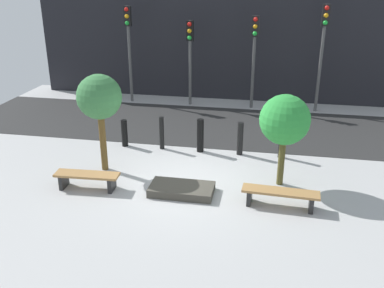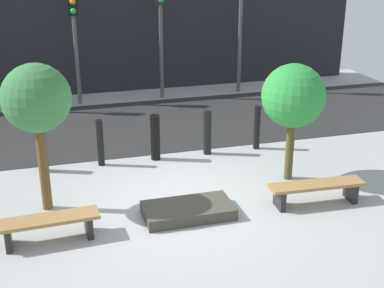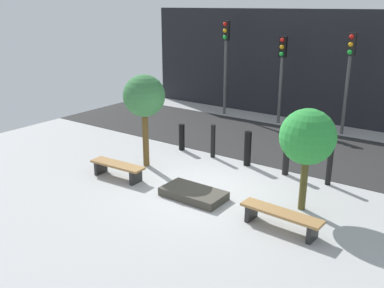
{
  "view_description": "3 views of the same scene",
  "coord_description": "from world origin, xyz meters",
  "px_view_note": "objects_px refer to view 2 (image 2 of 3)",
  "views": [
    {
      "loc": [
        2.02,
        -9.73,
        5.17
      ],
      "look_at": [
        0.16,
        0.06,
        1.13
      ],
      "focal_mm": 40.0,
      "sensor_mm": 36.0,
      "label": 1
    },
    {
      "loc": [
        -2.25,
        -8.65,
        4.62
      ],
      "look_at": [
        0.25,
        0.14,
        1.12
      ],
      "focal_mm": 50.0,
      "sensor_mm": 36.0,
      "label": 2
    },
    {
      "loc": [
        5.59,
        -8.32,
        4.58
      ],
      "look_at": [
        -0.58,
        0.26,
        1.08
      ],
      "focal_mm": 40.0,
      "sensor_mm": 36.0,
      "label": 3
    }
  ],
  "objects_px": {
    "tree_behind_right_bench": "(293,97)",
    "bench_left": "(49,224)",
    "planter_bed": "(188,210)",
    "bench_right": "(316,189)",
    "bollard_far_right": "(257,128)",
    "traffic_light_east": "(241,3)",
    "bollard_far_left": "(43,152)",
    "bollard_center": "(155,138)",
    "bollard_right": "(207,133)",
    "traffic_light_mid_west": "(74,25)",
    "traffic_light_mid_east": "(161,16)",
    "tree_behind_left_bench": "(36,100)",
    "bollard_left": "(100,143)"
  },
  "relations": [
    {
      "from": "bollard_center",
      "to": "bollard_right",
      "type": "distance_m",
      "value": 1.21
    },
    {
      "from": "bench_left",
      "to": "tree_behind_left_bench",
      "type": "height_order",
      "value": "tree_behind_left_bench"
    },
    {
      "from": "bench_right",
      "to": "tree_behind_left_bench",
      "type": "xyz_separation_m",
      "value": [
        -4.81,
        1.18,
        1.76
      ]
    },
    {
      "from": "bollard_far_left",
      "to": "bollard_center",
      "type": "relative_size",
      "value": 0.83
    },
    {
      "from": "planter_bed",
      "to": "bench_right",
      "type": "bearing_deg",
      "value": -4.75
    },
    {
      "from": "bench_right",
      "to": "traffic_light_mid_east",
      "type": "bearing_deg",
      "value": 101.26
    },
    {
      "from": "traffic_light_mid_west",
      "to": "traffic_light_east",
      "type": "relative_size",
      "value": 0.83
    },
    {
      "from": "bench_right",
      "to": "bollard_right",
      "type": "bearing_deg",
      "value": 115.1
    },
    {
      "from": "bollard_far_left",
      "to": "bollard_left",
      "type": "bearing_deg",
      "value": 0.0
    },
    {
      "from": "tree_behind_left_bench",
      "to": "tree_behind_right_bench",
      "type": "height_order",
      "value": "tree_behind_left_bench"
    },
    {
      "from": "bollard_left",
      "to": "bollard_right",
      "type": "bearing_deg",
      "value": 0.0
    },
    {
      "from": "bench_left",
      "to": "bollard_far_right",
      "type": "xyz_separation_m",
      "value": [
        4.83,
        2.94,
        0.22
      ]
    },
    {
      "from": "planter_bed",
      "to": "bollard_far_right",
      "type": "distance_m",
      "value": 3.68
    },
    {
      "from": "bench_left",
      "to": "bollard_center",
      "type": "height_order",
      "value": "bollard_center"
    },
    {
      "from": "tree_behind_left_bench",
      "to": "traffic_light_mid_west",
      "type": "xyz_separation_m",
      "value": [
        1.14,
        6.63,
        0.29
      ]
    },
    {
      "from": "tree_behind_left_bench",
      "to": "bollard_center",
      "type": "height_order",
      "value": "tree_behind_left_bench"
    },
    {
      "from": "tree_behind_left_bench",
      "to": "bollard_right",
      "type": "height_order",
      "value": "tree_behind_left_bench"
    },
    {
      "from": "bench_left",
      "to": "tree_behind_right_bench",
      "type": "xyz_separation_m",
      "value": [
        4.81,
        1.18,
        1.45
      ]
    },
    {
      "from": "bollard_far_left",
      "to": "traffic_light_mid_east",
      "type": "distance_m",
      "value": 6.46
    },
    {
      "from": "bollard_center",
      "to": "traffic_light_east",
      "type": "relative_size",
      "value": 0.25
    },
    {
      "from": "bench_left",
      "to": "bollard_far_right",
      "type": "bearing_deg",
      "value": 28.32
    },
    {
      "from": "bollard_right",
      "to": "bollard_far_right",
      "type": "relative_size",
      "value": 0.98
    },
    {
      "from": "tree_behind_right_bench",
      "to": "traffic_light_mid_east",
      "type": "xyz_separation_m",
      "value": [
        -1.14,
        6.64,
        0.75
      ]
    },
    {
      "from": "bollard_right",
      "to": "bench_right",
      "type": "bearing_deg",
      "value": -67.86
    },
    {
      "from": "bollard_center",
      "to": "bench_left",
      "type": "bearing_deg",
      "value": -129.35
    },
    {
      "from": "tree_behind_right_bench",
      "to": "bollard_far_left",
      "type": "distance_m",
      "value": 5.31
    },
    {
      "from": "bench_right",
      "to": "traffic_light_mid_east",
      "type": "distance_m",
      "value": 8.19
    },
    {
      "from": "bollard_center",
      "to": "traffic_light_east",
      "type": "distance_m",
      "value": 6.58
    },
    {
      "from": "bollard_far_right",
      "to": "traffic_light_mid_west",
      "type": "height_order",
      "value": "traffic_light_mid_west"
    },
    {
      "from": "planter_bed",
      "to": "traffic_light_mid_east",
      "type": "xyz_separation_m",
      "value": [
        1.27,
        7.61,
        2.4
      ]
    },
    {
      "from": "tree_behind_left_bench",
      "to": "tree_behind_right_bench",
      "type": "xyz_separation_m",
      "value": [
        4.81,
        0.0,
        -0.31
      ]
    },
    {
      "from": "traffic_light_mid_west",
      "to": "bollard_left",
      "type": "bearing_deg",
      "value": -89.37
    },
    {
      "from": "bench_left",
      "to": "bollard_right",
      "type": "relative_size",
      "value": 1.63
    },
    {
      "from": "bollard_far_left",
      "to": "traffic_light_mid_west",
      "type": "bearing_deg",
      "value": 76.63
    },
    {
      "from": "tree_behind_left_bench",
      "to": "traffic_light_mid_west",
      "type": "relative_size",
      "value": 0.8
    },
    {
      "from": "bollard_far_left",
      "to": "bench_left",
      "type": "bearing_deg",
      "value": -89.64
    },
    {
      "from": "planter_bed",
      "to": "bollard_far_right",
      "type": "xyz_separation_m",
      "value": [
        2.43,
        2.74,
        0.42
      ]
    },
    {
      "from": "tree_behind_right_bench",
      "to": "bench_left",
      "type": "bearing_deg",
      "value": -166.27
    },
    {
      "from": "planter_bed",
      "to": "traffic_light_mid_west",
      "type": "xyz_separation_m",
      "value": [
        -1.27,
        7.61,
        2.25
      ]
    },
    {
      "from": "bollard_far_right",
      "to": "bollard_center",
      "type": "bearing_deg",
      "value": 180.0
    },
    {
      "from": "bollard_far_right",
      "to": "traffic_light_mid_east",
      "type": "xyz_separation_m",
      "value": [
        -1.16,
        4.88,
        1.98
      ]
    },
    {
      "from": "bench_left",
      "to": "traffic_light_mid_west",
      "type": "distance_m",
      "value": 8.16
    },
    {
      "from": "traffic_light_mid_west",
      "to": "bollard_right",
      "type": "bearing_deg",
      "value": -63.05
    },
    {
      "from": "bollard_far_right",
      "to": "traffic_light_east",
      "type": "height_order",
      "value": "traffic_light_east"
    },
    {
      "from": "tree_behind_right_bench",
      "to": "bollard_right",
      "type": "relative_size",
      "value": 2.35
    },
    {
      "from": "bollard_left",
      "to": "bollard_center",
      "type": "distance_m",
      "value": 1.21
    },
    {
      "from": "bollard_center",
      "to": "bollard_right",
      "type": "bearing_deg",
      "value": 0.0
    },
    {
      "from": "bollard_center",
      "to": "bollard_right",
      "type": "relative_size",
      "value": 1.02
    },
    {
      "from": "tree_behind_left_bench",
      "to": "bollard_far_right",
      "type": "distance_m",
      "value": 5.37
    },
    {
      "from": "bollard_far_left",
      "to": "bollard_right",
      "type": "distance_m",
      "value": 3.64
    }
  ]
}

